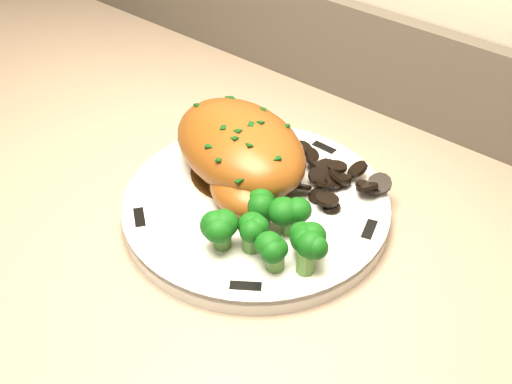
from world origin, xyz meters
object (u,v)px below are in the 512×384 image
Objects in this scene: counter at (117,383)px; plate at (256,207)px; broccoli_florets at (273,231)px; chicken_breast at (240,151)px.

plate is (0.21, 0.07, 0.42)m from counter.
plate is 2.61× the size of broccoli_florets.
counter reaches higher than broccoli_florets.
counter is 0.53m from broccoli_florets.
chicken_breast reaches higher than plate.
chicken_breast is 1.91× the size of broccoli_florets.
counter is at bearing -162.06° from plate.
broccoli_florets reaches higher than plate.
counter is 0.51m from chicken_breast.
chicken_breast reaches higher than broccoli_florets.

